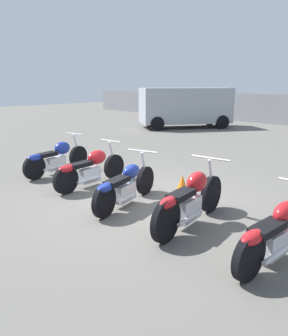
{
  "coord_description": "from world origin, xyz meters",
  "views": [
    {
      "loc": [
        4.55,
        -4.3,
        2.29
      ],
      "look_at": [
        0.0,
        0.15,
        0.65
      ],
      "focal_mm": 35.0,
      "sensor_mm": 36.0,
      "label": 1
    }
  ],
  "objects_px": {
    "motorcycle_slot_0": "(56,158)",
    "motorcycle_slot_3": "(190,200)",
    "motorcycle_slot_1": "(90,168)",
    "motorcycle_slot_2": "(125,186)",
    "motorcycle_slot_4": "(277,232)",
    "parked_van": "(185,106)",
    "traffic_cone_near": "(182,186)"
  },
  "relations": [
    {
      "from": "motorcycle_slot_1",
      "to": "motorcycle_slot_2",
      "type": "distance_m",
      "value": 1.5
    },
    {
      "from": "motorcycle_slot_3",
      "to": "parked_van",
      "type": "distance_m",
      "value": 12.69
    },
    {
      "from": "motorcycle_slot_0",
      "to": "motorcycle_slot_4",
      "type": "xyz_separation_m",
      "value": [
        5.96,
        -0.21,
        -0.0
      ]
    },
    {
      "from": "traffic_cone_near",
      "to": "parked_van",
      "type": "bearing_deg",
      "value": 128.48
    },
    {
      "from": "motorcycle_slot_2",
      "to": "motorcycle_slot_4",
      "type": "xyz_separation_m",
      "value": [
        2.94,
        0.05,
        0.01
      ]
    },
    {
      "from": "motorcycle_slot_0",
      "to": "traffic_cone_near",
      "type": "relative_size",
      "value": 4.37
    },
    {
      "from": "motorcycle_slot_0",
      "to": "traffic_cone_near",
      "type": "xyz_separation_m",
      "value": [
        3.49,
        0.89,
        -0.18
      ]
    },
    {
      "from": "motorcycle_slot_4",
      "to": "traffic_cone_near",
      "type": "xyz_separation_m",
      "value": [
        -2.47,
        1.09,
        -0.18
      ]
    },
    {
      "from": "motorcycle_slot_0",
      "to": "motorcycle_slot_3",
      "type": "bearing_deg",
      "value": -13.18
    },
    {
      "from": "motorcycle_slot_0",
      "to": "parked_van",
      "type": "bearing_deg",
      "value": 98.31
    },
    {
      "from": "motorcycle_slot_1",
      "to": "motorcycle_slot_4",
      "type": "relative_size",
      "value": 1.05
    },
    {
      "from": "motorcycle_slot_1",
      "to": "parked_van",
      "type": "xyz_separation_m",
      "value": [
        -5.07,
        9.73,
        0.74
      ]
    },
    {
      "from": "motorcycle_slot_4",
      "to": "motorcycle_slot_1",
      "type": "bearing_deg",
      "value": -179.69
    },
    {
      "from": "motorcycle_slot_2",
      "to": "motorcycle_slot_3",
      "type": "relative_size",
      "value": 0.93
    },
    {
      "from": "motorcycle_slot_0",
      "to": "motorcycle_slot_4",
      "type": "distance_m",
      "value": 5.96
    },
    {
      "from": "motorcycle_slot_0",
      "to": "motorcycle_slot_2",
      "type": "distance_m",
      "value": 3.03
    },
    {
      "from": "motorcycle_slot_3",
      "to": "motorcycle_slot_4",
      "type": "xyz_separation_m",
      "value": [
        1.49,
        -0.09,
        -0.04
      ]
    },
    {
      "from": "parked_van",
      "to": "traffic_cone_near",
      "type": "height_order",
      "value": "parked_van"
    },
    {
      "from": "motorcycle_slot_4",
      "to": "parked_van",
      "type": "distance_m",
      "value": 13.74
    },
    {
      "from": "motorcycle_slot_0",
      "to": "traffic_cone_near",
      "type": "bearing_deg",
      "value": 2.59
    },
    {
      "from": "motorcycle_slot_0",
      "to": "motorcycle_slot_4",
      "type": "bearing_deg",
      "value": -13.64
    },
    {
      "from": "motorcycle_slot_3",
      "to": "parked_van",
      "type": "relative_size",
      "value": 0.44
    },
    {
      "from": "motorcycle_slot_1",
      "to": "motorcycle_slot_3",
      "type": "xyz_separation_m",
      "value": [
        2.93,
        -0.1,
        0.03
      ]
    },
    {
      "from": "motorcycle_slot_1",
      "to": "motorcycle_slot_4",
      "type": "height_order",
      "value": "motorcycle_slot_1"
    },
    {
      "from": "motorcycle_slot_3",
      "to": "motorcycle_slot_4",
      "type": "distance_m",
      "value": 1.49
    },
    {
      "from": "motorcycle_slot_1",
      "to": "parked_van",
      "type": "height_order",
      "value": "parked_van"
    },
    {
      "from": "motorcycle_slot_3",
      "to": "motorcycle_slot_2",
      "type": "bearing_deg",
      "value": 176.76
    },
    {
      "from": "motorcycle_slot_0",
      "to": "parked_van",
      "type": "relative_size",
      "value": 0.42
    },
    {
      "from": "motorcycle_slot_0",
      "to": "motorcycle_slot_1",
      "type": "distance_m",
      "value": 1.54
    },
    {
      "from": "motorcycle_slot_0",
      "to": "motorcycle_slot_2",
      "type": "xyz_separation_m",
      "value": [
        3.02,
        -0.26,
        -0.02
      ]
    },
    {
      "from": "motorcycle_slot_3",
      "to": "parked_van",
      "type": "bearing_deg",
      "value": 120.28
    },
    {
      "from": "motorcycle_slot_2",
      "to": "motorcycle_slot_4",
      "type": "relative_size",
      "value": 1.01
    }
  ]
}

